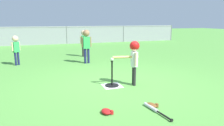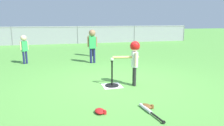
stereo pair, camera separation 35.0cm
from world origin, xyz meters
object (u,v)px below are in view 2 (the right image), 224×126
object	(u,v)px
spare_bat_silver	(148,110)
glove_by_plate	(147,106)
fielder_deep_left	(92,42)
fielder_near_left	(24,46)
fielder_near_right	(91,39)
batter_child	(134,54)
glove_near_bats	(100,111)
baseball_on_tee	(112,59)
batting_tee	(112,82)

from	to	relation	value
spare_bat_silver	glove_by_plate	world-z (taller)	glove_by_plate
fielder_deep_left	fielder_near_left	bearing A→B (deg)	168.69
fielder_near_right	glove_by_plate	xyz separation A→B (m)	(0.02, -5.63, -0.69)
batter_child	glove_near_bats	xyz separation A→B (m)	(-1.08, -1.28, -0.71)
batter_child	spare_bat_silver	world-z (taller)	batter_child
spare_bat_silver	baseball_on_tee	bearing A→B (deg)	98.02
fielder_deep_left	batter_child	bearing A→B (deg)	-80.57
spare_bat_silver	batter_child	bearing A→B (deg)	78.50
fielder_deep_left	fielder_near_right	distance (m)	1.45
fielder_near_right	spare_bat_silver	world-z (taller)	fielder_near_right
fielder_near_right	spare_bat_silver	size ratio (longest dim) A/B	1.56
batter_child	fielder_near_left	distance (m)	4.39
baseball_on_tee	glove_by_plate	bearing A→B (deg)	-79.44
fielder_deep_left	baseball_on_tee	bearing A→B (deg)	-90.52
fielder_deep_left	glove_by_plate	distance (m)	4.26
fielder_near_left	glove_by_plate	xyz separation A→B (m)	(2.57, -4.66, -0.62)
glove_by_plate	glove_near_bats	distance (m)	0.83
batting_tee	glove_near_bats	size ratio (longest dim) A/B	2.65
fielder_deep_left	fielder_near_right	world-z (taller)	fielder_deep_left
spare_bat_silver	fielder_near_left	bearing A→B (deg)	117.72
batting_tee	fielder_near_left	xyz separation A→B (m)	(-2.31, 3.27, 0.56)
batting_tee	fielder_deep_left	distance (m)	2.89
spare_bat_silver	glove_near_bats	size ratio (longest dim) A/B	3.17
baseball_on_tee	batter_child	size ratio (longest dim) A/B	0.07
baseball_on_tee	fielder_near_right	xyz separation A→B (m)	(0.23, 4.24, 0.08)
batting_tee	fielder_near_right	xyz separation A→B (m)	(0.23, 4.24, 0.63)
fielder_near_left	batter_child	bearing A→B (deg)	-50.11
batter_child	glove_near_bats	bearing A→B (deg)	-130.26
fielder_near_right	fielder_near_left	world-z (taller)	fielder_near_right
fielder_near_right	spare_bat_silver	xyz separation A→B (m)	(-0.02, -5.77, -0.69)
fielder_near_left	spare_bat_silver	distance (m)	5.46
batter_child	spare_bat_silver	distance (m)	1.63
batter_child	glove_near_bats	world-z (taller)	batter_child
fielder_near_right	spare_bat_silver	distance (m)	5.81
baseball_on_tee	fielder_deep_left	world-z (taller)	fielder_deep_left
batting_tee	fielder_near_right	distance (m)	4.29
fielder_near_left	spare_bat_silver	xyz separation A→B (m)	(2.52, -4.80, -0.62)
fielder_near_left	glove_by_plate	size ratio (longest dim) A/B	3.90
batting_tee	baseball_on_tee	distance (m)	0.55
batter_child	glove_near_bats	size ratio (longest dim) A/B	4.64
glove_by_plate	glove_near_bats	xyz separation A→B (m)	(-0.83, 0.01, 0.00)
batter_child	fielder_deep_left	world-z (taller)	fielder_deep_left
fielder_deep_left	glove_by_plate	xyz separation A→B (m)	(0.23, -4.19, -0.73)
batting_tee	baseball_on_tee	xyz separation A→B (m)	(0.00, -0.00, 0.55)
baseball_on_tee	glove_near_bats	size ratio (longest dim) A/B	0.33
batting_tee	glove_near_bats	world-z (taller)	batting_tee
batting_tee	fielder_near_left	bearing A→B (deg)	125.18
batter_child	fielder_deep_left	xyz separation A→B (m)	(-0.48, 2.90, 0.02)
batting_tee	glove_near_bats	distance (m)	1.49
baseball_on_tee	fielder_near_left	world-z (taller)	fielder_near_left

